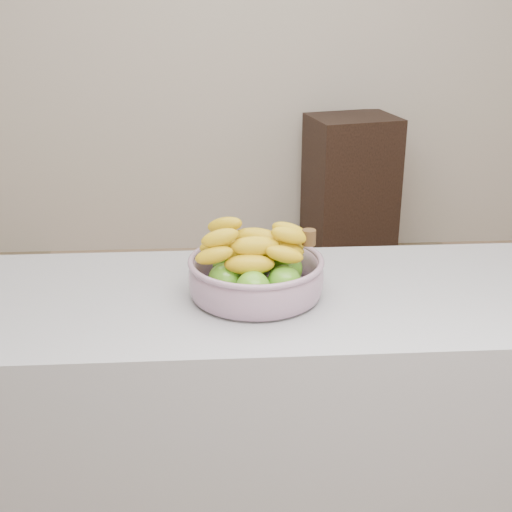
{
  "coord_description": "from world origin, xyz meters",
  "views": [
    {
      "loc": [
        -0.23,
        -2.19,
        1.63
      ],
      "look_at": [
        -0.13,
        -0.64,
        1.0
      ],
      "focal_mm": 50.0,
      "sensor_mm": 36.0,
      "label": 1
    }
  ],
  "objects": [
    {
      "name": "fruit_bowl",
      "position": [
        -0.13,
        -0.64,
        0.96
      ],
      "size": [
        0.32,
        0.32,
        0.17
      ],
      "rotation": [
        0.0,
        0.0,
        -0.15
      ],
      "color": "#A2ACC2",
      "rests_on": "counter"
    },
    {
      "name": "ground",
      "position": [
        0.0,
        0.0,
        0.0
      ],
      "size": [
        4.0,
        4.0,
        0.0
      ],
      "primitive_type": "plane",
      "color": "#9A7A5E",
      "rests_on": "ground"
    },
    {
      "name": "cabinet",
      "position": [
        0.58,
        1.78,
        0.43
      ],
      "size": [
        0.55,
        0.48,
        0.86
      ],
      "primitive_type": "cube",
      "rotation": [
        0.0,
        0.0,
        0.22
      ],
      "color": "black",
      "rests_on": "ground"
    },
    {
      "name": "counter",
      "position": [
        0.0,
        -0.64,
        0.45
      ],
      "size": [
        2.0,
        0.6,
        0.9
      ],
      "primitive_type": "cube",
      "color": "gray",
      "rests_on": "ground"
    }
  ]
}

